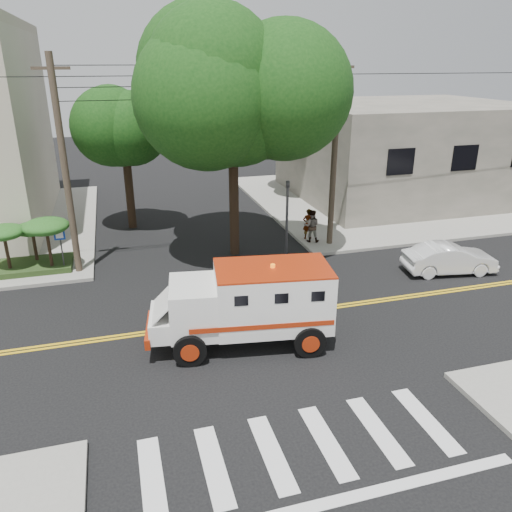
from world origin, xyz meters
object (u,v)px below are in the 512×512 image
object	(u,v)px
pedestrian_a	(308,224)
parked_sedan	(450,259)
armored_truck	(249,302)
pedestrian_b	(312,226)

from	to	relation	value
pedestrian_a	parked_sedan	bearing A→B (deg)	129.88
armored_truck	pedestrian_a	size ratio (longest dim) A/B	3.86
parked_sedan	pedestrian_a	size ratio (longest dim) A/B	2.50
pedestrian_b	parked_sedan	bearing A→B (deg)	153.67
parked_sedan	pedestrian_a	world-z (taller)	pedestrian_a
parked_sedan	pedestrian_a	xyz separation A→B (m)	(-4.41, 5.49, 0.29)
pedestrian_a	armored_truck	bearing A→B (deg)	58.82
armored_truck	pedestrian_b	size ratio (longest dim) A/B	3.69
parked_sedan	pedestrian_b	world-z (taller)	pedestrian_b
parked_sedan	pedestrian_b	size ratio (longest dim) A/B	2.40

